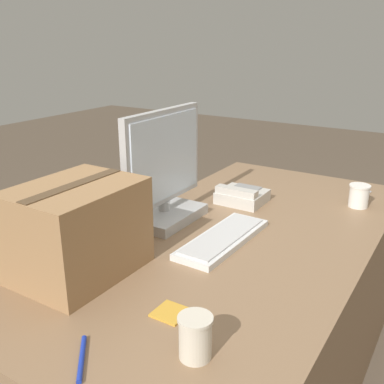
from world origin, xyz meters
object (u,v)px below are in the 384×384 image
object	(u,v)px
paper_cup_left	(195,337)
sticky_note_pad	(171,313)
keyboard	(223,238)
cardboard_box	(78,230)
monitor	(164,177)
desk_phone	(242,196)
pen_marker	(82,358)
paper_cup_right	(359,196)
spoon	(368,194)

from	to	relation	value
paper_cup_left	sticky_note_pad	size ratio (longest dim) A/B	1.24
keyboard	cardboard_box	distance (m)	0.51
monitor	desk_phone	world-z (taller)	monitor
pen_marker	sticky_note_pad	distance (m)	0.26
cardboard_box	paper_cup_right	bearing A→B (deg)	-29.95
monitor	sticky_note_pad	size ratio (longest dim) A/B	5.42
paper_cup_left	cardboard_box	xyz separation A→B (m)	(0.14, 0.50, 0.09)
paper_cup_right	spoon	xyz separation A→B (m)	(0.18, -0.01, -0.05)
monitor	desk_phone	bearing A→B (deg)	-27.41
paper_cup_right	spoon	bearing A→B (deg)	-1.88
paper_cup_right	pen_marker	world-z (taller)	paper_cup_right
spoon	desk_phone	bearing A→B (deg)	122.50
cardboard_box	paper_cup_left	bearing A→B (deg)	-106.08
pen_marker	paper_cup_right	bearing A→B (deg)	126.63
monitor	desk_phone	xyz separation A→B (m)	(0.33, -0.17, -0.14)
pen_marker	cardboard_box	bearing A→B (deg)	-175.39
desk_phone	pen_marker	size ratio (longest dim) A/B	1.59
paper_cup_left	keyboard	bearing A→B (deg)	22.35
pen_marker	sticky_note_pad	size ratio (longest dim) A/B	1.45
cardboard_box	pen_marker	xyz separation A→B (m)	(-0.29, -0.29, -0.13)
paper_cup_left	pen_marker	distance (m)	0.26
spoon	pen_marker	bearing A→B (deg)	159.04
paper_cup_right	sticky_note_pad	world-z (taller)	paper_cup_right
monitor	keyboard	size ratio (longest dim) A/B	1.04
desk_phone	spoon	xyz separation A→B (m)	(0.40, -0.45, -0.03)
monitor	paper_cup_right	world-z (taller)	monitor
keyboard	paper_cup_right	size ratio (longest dim) A/B	4.53
pen_marker	spoon	bearing A→B (deg)	127.93
monitor	desk_phone	distance (m)	0.40
sticky_note_pad	spoon	bearing A→B (deg)	-10.80
cardboard_box	desk_phone	bearing A→B (deg)	-10.52
paper_cup_left	desk_phone	bearing A→B (deg)	20.19
paper_cup_left	paper_cup_right	size ratio (longest dim) A/B	1.08
spoon	pen_marker	world-z (taller)	pen_marker
desk_phone	spoon	distance (m)	0.60
desk_phone	cardboard_box	xyz separation A→B (m)	(-0.81, 0.15, 0.11)
paper_cup_right	spoon	size ratio (longest dim) A/B	0.56
paper_cup_left	pen_marker	bearing A→B (deg)	125.16
keyboard	paper_cup_right	world-z (taller)	paper_cup_right
spoon	pen_marker	xyz separation A→B (m)	(-1.50, 0.30, 0.00)
paper_cup_left	paper_cup_right	xyz separation A→B (m)	(1.17, -0.09, -0.00)
desk_phone	paper_cup_right	bearing A→B (deg)	-64.04
pen_marker	sticky_note_pad	xyz separation A→B (m)	(0.25, -0.07, -0.00)
spoon	keyboard	bearing A→B (deg)	148.06
spoon	sticky_note_pad	distance (m)	1.27
paper_cup_left	pen_marker	xyz separation A→B (m)	(-0.15, 0.21, -0.05)
monitor	pen_marker	world-z (taller)	monitor
monitor	keyboard	distance (m)	0.34
monitor	pen_marker	distance (m)	0.84
paper_cup_right	monitor	bearing A→B (deg)	131.91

